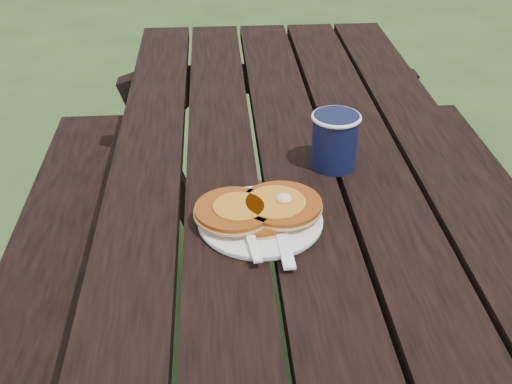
{
  "coord_description": "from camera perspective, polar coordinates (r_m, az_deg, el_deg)",
  "views": [
    {
      "loc": [
        -0.16,
        -1.11,
        1.4
      ],
      "look_at": [
        -0.09,
        -0.17,
        0.8
      ],
      "focal_mm": 45.0,
      "sensor_mm": 36.0,
      "label": 1
    }
  ],
  "objects": [
    {
      "name": "fork",
      "position": [
        1.05,
        -0.36,
        -4.38
      ],
      "size": [
        0.05,
        0.16,
        0.01
      ],
      "primitive_type": null,
      "rotation": [
        0.0,
        0.0,
        0.12
      ],
      "color": "white",
      "rests_on": "plate"
    },
    {
      "name": "knife",
      "position": [
        1.07,
        2.33,
        -3.82
      ],
      "size": [
        0.03,
        0.18,
        0.0
      ],
      "primitive_type": "cube",
      "rotation": [
        0.0,
        0.0,
        0.03
      ],
      "color": "white",
      "rests_on": "plate"
    },
    {
      "name": "coffee_cup",
      "position": [
        1.27,
        7.03,
        4.79
      ],
      "size": [
        0.1,
        0.1,
        0.11
      ],
      "rotation": [
        0.0,
        0.0,
        -0.3
      ],
      "color": "black",
      "rests_on": "picnic_table"
    },
    {
      "name": "pancake_stack",
      "position": [
        1.12,
        0.3,
        -1.5
      ],
      "size": [
        0.22,
        0.15,
        0.04
      ],
      "rotation": [
        0.0,
        0.0,
        0.41
      ],
      "color": "#954310",
      "rests_on": "plate"
    },
    {
      "name": "picnic_table",
      "position": [
        1.52,
        3.15,
        -10.15
      ],
      "size": [
        1.36,
        1.8,
        0.75
      ],
      "color": "black",
      "rests_on": "ground"
    },
    {
      "name": "plate",
      "position": [
        1.12,
        0.39,
        -2.64
      ],
      "size": [
        0.24,
        0.24,
        0.01
      ],
      "primitive_type": "cylinder",
      "rotation": [
        0.0,
        0.0,
        -0.16
      ],
      "color": "white",
      "rests_on": "picnic_table"
    }
  ]
}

